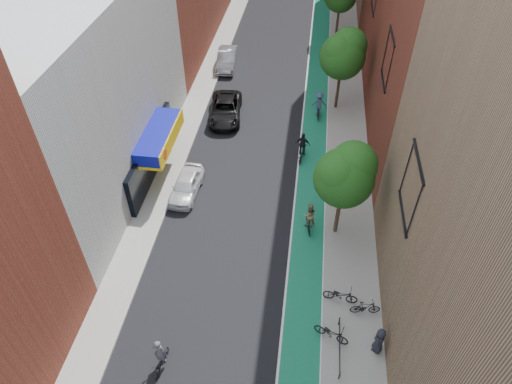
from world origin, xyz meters
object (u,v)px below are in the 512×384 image
(cyclist_lead, at_px, (161,358))
(cyclist_lane_mid, at_px, (302,150))
(parked_car_white, at_px, (186,185))
(cyclist_lane_near, at_px, (309,219))
(cyclist_lane_far, at_px, (319,106))
(parked_car_black, at_px, (225,109))
(parked_car_silver, at_px, (227,59))
(pedestrian, at_px, (379,340))

(cyclist_lead, bearing_deg, cyclist_lane_mid, -102.97)
(parked_car_white, relative_size, cyclist_lane_near, 2.04)
(cyclist_lane_far, bearing_deg, parked_car_black, 4.19)
(parked_car_black, distance_m, cyclist_lane_far, 7.47)
(parked_car_silver, bearing_deg, pedestrian, -69.80)
(cyclist_lane_near, xyz_separation_m, pedestrian, (3.63, -7.62, 0.14))
(parked_car_silver, height_order, cyclist_lane_far, cyclist_lane_far)
(cyclist_lead, relative_size, cyclist_lane_near, 1.03)
(parked_car_black, xyz_separation_m, pedestrian, (10.81, -19.03, 0.23))
(cyclist_lane_near, relative_size, cyclist_lane_mid, 0.92)
(parked_car_silver, xyz_separation_m, cyclist_lane_mid, (7.80, -13.08, 0.03))
(cyclist_lane_far, bearing_deg, cyclist_lane_near, 85.87)
(cyclist_lead, bearing_deg, parked_car_black, -82.02)
(cyclist_lead, bearing_deg, parked_car_white, -75.89)
(cyclist_lane_mid, height_order, pedestrian, cyclist_lane_mid)
(cyclist_lane_far, bearing_deg, parked_car_white, 47.60)
(pedestrian, bearing_deg, cyclist_lead, -53.90)
(parked_car_silver, distance_m, cyclist_lane_far, 11.58)
(parked_car_silver, relative_size, cyclist_lane_mid, 2.21)
(parked_car_black, relative_size, cyclist_lane_mid, 2.48)
(parked_car_silver, bearing_deg, cyclist_lane_far, -44.31)
(parked_car_white, distance_m, parked_car_black, 9.29)
(parked_car_white, height_order, parked_car_silver, parked_car_silver)
(cyclist_lane_far, relative_size, pedestrian, 1.36)
(parked_car_silver, relative_size, cyclist_lane_near, 2.39)
(parked_car_silver, bearing_deg, cyclist_lane_mid, -62.90)
(parked_car_black, bearing_deg, pedestrian, -66.34)
(parked_car_silver, distance_m, cyclist_lead, 29.66)
(parked_car_white, bearing_deg, cyclist_lane_far, 53.37)
(cyclist_lane_mid, bearing_deg, pedestrian, 116.36)
(parked_car_black, height_order, parked_car_silver, parked_car_silver)
(cyclist_lead, height_order, pedestrian, cyclist_lead)
(parked_car_white, distance_m, cyclist_lead, 11.98)
(cyclist_lane_far, bearing_deg, pedestrian, 96.56)
(parked_car_silver, bearing_deg, parked_car_black, -84.38)
(pedestrian, bearing_deg, cyclist_lane_far, -145.82)
(parked_car_white, bearing_deg, pedestrian, -37.19)
(cyclist_lane_near, bearing_deg, parked_car_silver, -76.08)
(parked_car_black, xyz_separation_m, cyclist_lead, (0.79, -21.09, -0.05))
(cyclist_lane_far, bearing_deg, parked_car_silver, -43.73)
(cyclist_lane_mid, relative_size, pedestrian, 1.30)
(cyclist_lane_mid, bearing_deg, cyclist_lane_near, 105.89)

